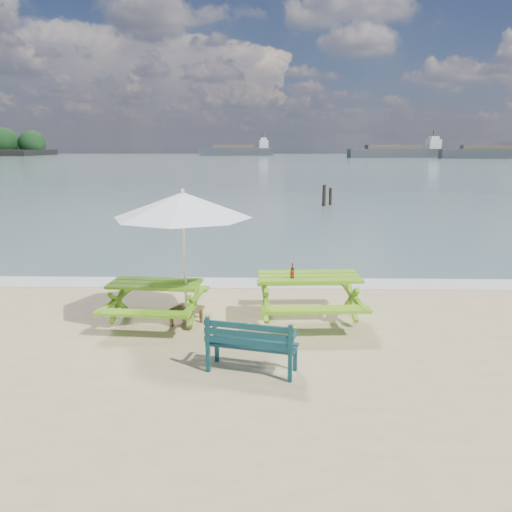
{
  "coord_description": "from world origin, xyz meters",
  "views": [
    {
      "loc": [
        0.55,
        -6.4,
        3.11
      ],
      "look_at": [
        0.33,
        3.0,
        1.0
      ],
      "focal_mm": 35.0,
      "sensor_mm": 36.0,
      "label": 1
    }
  ],
  "objects_px": {
    "side_table": "(187,316)",
    "patio_umbrella": "(183,205)",
    "picnic_table_left": "(156,304)",
    "park_bench": "(252,355)",
    "picnic_table_right": "(308,299)",
    "swimmer": "(206,219)",
    "beer_bottle": "(292,273)"
  },
  "relations": [
    {
      "from": "side_table",
      "to": "patio_umbrella",
      "type": "xyz_separation_m",
      "value": [
        0.0,
        -0.0,
        1.96
      ]
    },
    {
      "from": "picnic_table_left",
      "to": "park_bench",
      "type": "height_order",
      "value": "park_bench"
    },
    {
      "from": "park_bench",
      "to": "patio_umbrella",
      "type": "relative_size",
      "value": 0.43
    },
    {
      "from": "picnic_table_right",
      "to": "park_bench",
      "type": "xyz_separation_m",
      "value": [
        -0.95,
        -2.07,
        -0.17
      ]
    },
    {
      "from": "swimmer",
      "to": "park_bench",
      "type": "bearing_deg",
      "value": -80.98
    },
    {
      "from": "patio_umbrella",
      "to": "swimmer",
      "type": "distance_m",
      "value": 15.29
    },
    {
      "from": "picnic_table_left",
      "to": "swimmer",
      "type": "distance_m",
      "value": 15.01
    },
    {
      "from": "side_table",
      "to": "picnic_table_right",
      "type": "bearing_deg",
      "value": 6.32
    },
    {
      "from": "picnic_table_right",
      "to": "swimmer",
      "type": "distance_m",
      "value": 15.24
    },
    {
      "from": "side_table",
      "to": "swimmer",
      "type": "bearing_deg",
      "value": 95.57
    },
    {
      "from": "side_table",
      "to": "patio_umbrella",
      "type": "height_order",
      "value": "patio_umbrella"
    },
    {
      "from": "park_bench",
      "to": "beer_bottle",
      "type": "distance_m",
      "value": 2.09
    },
    {
      "from": "picnic_table_right",
      "to": "beer_bottle",
      "type": "bearing_deg",
      "value": -145.82
    },
    {
      "from": "swimmer",
      "to": "picnic_table_left",
      "type": "bearing_deg",
      "value": -86.48
    },
    {
      "from": "patio_umbrella",
      "to": "side_table",
      "type": "bearing_deg",
      "value": 90.0
    },
    {
      "from": "picnic_table_left",
      "to": "beer_bottle",
      "type": "relative_size",
      "value": 6.91
    },
    {
      "from": "park_bench",
      "to": "patio_umbrella",
      "type": "bearing_deg",
      "value": 123.53
    },
    {
      "from": "picnic_table_right",
      "to": "beer_bottle",
      "type": "distance_m",
      "value": 0.65
    },
    {
      "from": "side_table",
      "to": "beer_bottle",
      "type": "height_order",
      "value": "beer_bottle"
    },
    {
      "from": "picnic_table_left",
      "to": "patio_umbrella",
      "type": "bearing_deg",
      "value": -6.18
    },
    {
      "from": "picnic_table_right",
      "to": "side_table",
      "type": "relative_size",
      "value": 3.37
    },
    {
      "from": "side_table",
      "to": "beer_bottle",
      "type": "bearing_deg",
      "value": 0.94
    },
    {
      "from": "swimmer",
      "to": "picnic_table_right",
      "type": "bearing_deg",
      "value": -76.22
    },
    {
      "from": "picnic_table_left",
      "to": "side_table",
      "type": "distance_m",
      "value": 0.58
    },
    {
      "from": "picnic_table_right",
      "to": "patio_umbrella",
      "type": "height_order",
      "value": "patio_umbrella"
    },
    {
      "from": "picnic_table_left",
      "to": "swimmer",
      "type": "xyz_separation_m",
      "value": [
        -0.92,
        14.96,
        -0.72
      ]
    },
    {
      "from": "patio_umbrella",
      "to": "swimmer",
      "type": "bearing_deg",
      "value": 95.57
    },
    {
      "from": "picnic_table_right",
      "to": "park_bench",
      "type": "bearing_deg",
      "value": -114.7
    },
    {
      "from": "side_table",
      "to": "beer_bottle",
      "type": "relative_size",
      "value": 2.28
    },
    {
      "from": "picnic_table_right",
      "to": "patio_umbrella",
      "type": "relative_size",
      "value": 0.67
    },
    {
      "from": "side_table",
      "to": "picnic_table_left",
      "type": "bearing_deg",
      "value": 173.82
    },
    {
      "from": "patio_umbrella",
      "to": "swimmer",
      "type": "xyz_separation_m",
      "value": [
        -1.46,
        15.02,
        -2.47
      ]
    }
  ]
}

